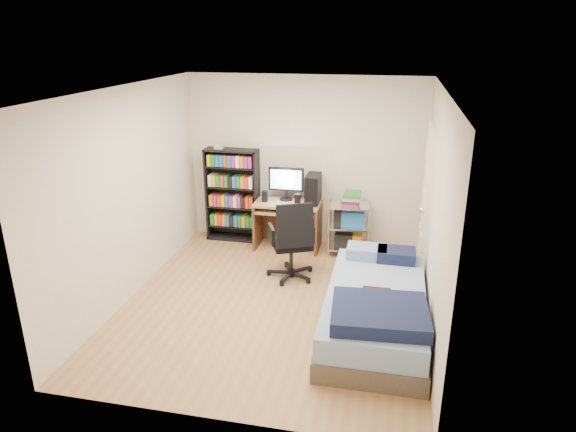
% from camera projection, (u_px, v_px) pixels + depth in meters
% --- Properties ---
extents(room, '(3.58, 4.08, 2.58)m').
position_uv_depth(room, '(273.00, 204.00, 5.71)').
color(room, '#A78653').
rests_on(room, ground).
extents(media_shelf, '(0.80, 0.27, 1.48)m').
position_uv_depth(media_shelf, '(232.00, 194.00, 7.79)').
color(media_shelf, black).
rests_on(media_shelf, room).
extents(computer_desk, '(0.95, 0.55, 1.20)m').
position_uv_depth(computer_desk, '(295.00, 206.00, 7.53)').
color(computer_desk, '#9E7551').
rests_on(computer_desk, room).
extents(office_chair, '(0.84, 0.84, 1.08)m').
position_uv_depth(office_chair, '(292.00, 254.00, 6.65)').
color(office_chair, black).
rests_on(office_chair, room).
extents(wire_cart, '(0.60, 0.45, 0.93)m').
position_uv_depth(wire_cart, '(349.00, 215.00, 7.30)').
color(wire_cart, silver).
rests_on(wire_cart, room).
extents(bed, '(1.07, 2.13, 0.61)m').
position_uv_depth(bed, '(376.00, 308.00, 5.49)').
color(bed, brown).
rests_on(bed, room).
extents(door, '(0.12, 0.80, 2.00)m').
position_uv_depth(door, '(426.00, 199.00, 6.70)').
color(door, white).
rests_on(door, room).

